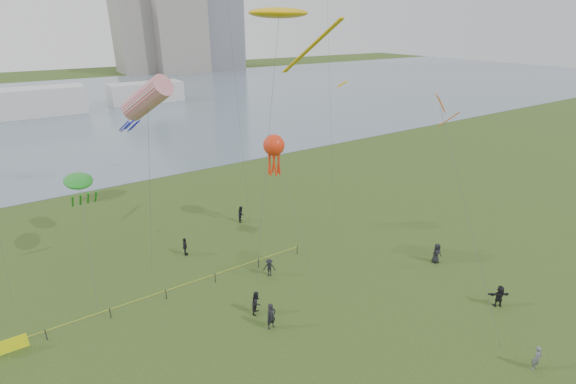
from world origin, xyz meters
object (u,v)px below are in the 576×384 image
kite_flyer (537,358)px  kite_stingray (280,14)px  fence (77,323)px  kite_octopus (274,146)px

kite_flyer → kite_stingray: size_ratio=0.08×
fence → kite_flyer: bearing=-40.1°
kite_octopus → kite_flyer: bearing=-83.8°
fence → kite_flyer: (22.48, -18.96, 0.26)m
fence → kite_stingray: bearing=9.3°
kite_octopus → fence: bearing=-166.4°
kite_flyer → kite_stingray: bearing=103.0°
fence → kite_stingray: size_ratio=1.17×
kite_flyer → kite_stingray: kite_stingray is taller
kite_flyer → fence: bearing=142.1°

